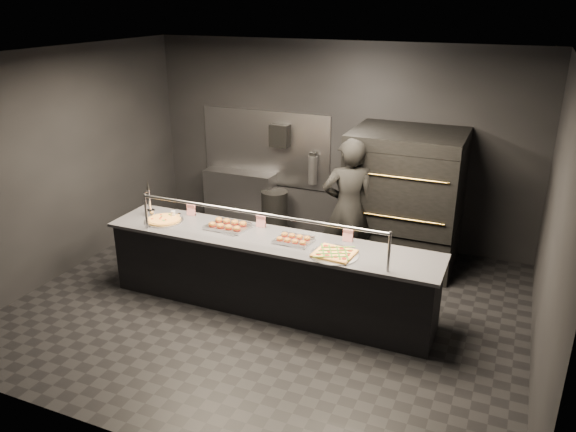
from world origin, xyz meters
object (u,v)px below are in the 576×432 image
object	(u,v)px
service_counter	(269,273)
pizza_oven	(404,198)
slider_tray_a	(228,225)
trash_bin	(275,212)
worker	(348,209)
prep_shelf	(240,197)
fire_extinguisher	(313,169)
slider_tray_b	(293,240)
beer_tap	(150,205)
square_pizza	(334,254)
round_pizza	(164,220)
towel_dispenser	(280,136)

from	to	relation	value
service_counter	pizza_oven	bearing A→B (deg)	57.73
slider_tray_a	trash_bin	distance (m)	2.17
pizza_oven	slider_tray_a	xyz separation A→B (m)	(-1.80, -1.80, -0.02)
worker	service_counter	bearing A→B (deg)	37.35
pizza_oven	prep_shelf	size ratio (longest dim) A/B	1.59
service_counter	fire_extinguisher	size ratio (longest dim) A/B	8.12
prep_shelf	slider_tray_b	size ratio (longest dim) A/B	2.67
beer_tap	slider_tray_b	bearing A→B (deg)	-1.68
prep_shelf	trash_bin	size ratio (longest dim) A/B	1.72
fire_extinguisher	beer_tap	distance (m)	2.70
slider_tray_b	worker	world-z (taller)	worker
pizza_oven	trash_bin	distance (m)	2.20
fire_extinguisher	square_pizza	xyz separation A→B (m)	(1.22, -2.55, -0.12)
round_pizza	worker	size ratio (longest dim) A/B	0.26
service_counter	fire_extinguisher	world-z (taller)	service_counter
service_counter	slider_tray_b	size ratio (longest dim) A/B	9.13
towel_dispenser	square_pizza	world-z (taller)	towel_dispenser
towel_dispenser	slider_tray_a	bearing A→B (deg)	-82.55
worker	slider_tray_b	bearing A→B (deg)	49.93
service_counter	trash_bin	xyz separation A→B (m)	(-0.90, 2.16, -0.11)
fire_extinguisher	round_pizza	distance (m)	2.67
beer_tap	fire_extinguisher	bearing A→B (deg)	59.16
pizza_oven	slider_tray_b	size ratio (longest dim) A/B	4.25
pizza_oven	round_pizza	world-z (taller)	pizza_oven
slider_tray_b	pizza_oven	bearing A→B (deg)	64.63
pizza_oven	square_pizza	world-z (taller)	pizza_oven
prep_shelf	beer_tap	xyz separation A→B (m)	(-0.13, -2.24, 0.61)
prep_shelf	slider_tray_b	xyz separation A→B (m)	(1.91, -2.30, 0.50)
fire_extinguisher	worker	size ratio (longest dim) A/B	0.26
square_pizza	worker	size ratio (longest dim) A/B	0.28
prep_shelf	towel_dispenser	xyz separation A→B (m)	(0.70, 0.07, 1.10)
square_pizza	pizza_oven	bearing A→B (deg)	80.74
pizza_oven	towel_dispenser	distance (m)	2.23
beer_tap	round_pizza	size ratio (longest dim) A/B	0.95
beer_tap	trash_bin	distance (m)	2.34
pizza_oven	slider_tray_b	world-z (taller)	pizza_oven
service_counter	round_pizza	size ratio (longest dim) A/B	8.28
slider_tray_a	worker	world-z (taller)	worker
service_counter	towel_dispenser	xyz separation A→B (m)	(-0.90, 2.39, 1.09)
round_pizza	slider_tray_b	size ratio (longest dim) A/B	1.10
round_pizza	slider_tray_b	world-z (taller)	slider_tray_b
beer_tap	slider_tray_b	distance (m)	2.05
fire_extinguisher	round_pizza	bearing A→B (deg)	-114.36
service_counter	square_pizza	world-z (taller)	service_counter
slider_tray_b	trash_bin	xyz separation A→B (m)	(-1.21, 2.14, -0.60)
slider_tray_a	square_pizza	bearing A→B (deg)	-9.45
beer_tap	square_pizza	bearing A→B (deg)	-5.01
beer_tap	trash_bin	world-z (taller)	beer_tap
prep_shelf	fire_extinguisher	xyz separation A→B (m)	(1.25, 0.08, 0.61)
slider_tray_b	prep_shelf	bearing A→B (deg)	129.73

